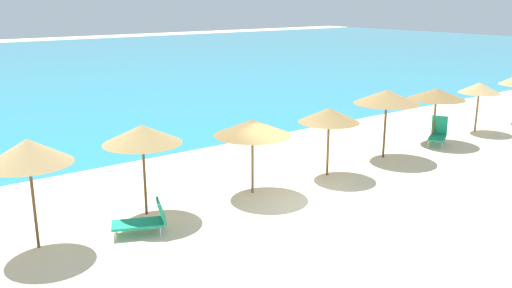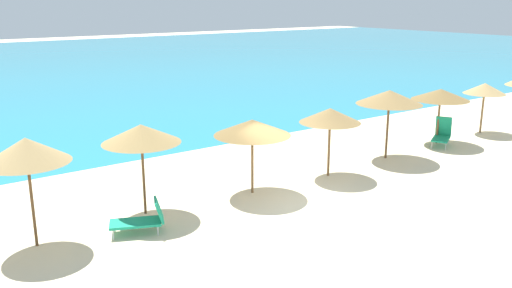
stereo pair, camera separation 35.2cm
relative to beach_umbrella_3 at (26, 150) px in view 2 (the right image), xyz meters
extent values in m
plane|color=beige|center=(7.41, -1.52, -2.58)|extent=(160.00, 160.00, 0.00)
cube|color=teal|center=(7.41, 38.82, -2.58)|extent=(160.00, 66.37, 0.01)
cylinder|color=brown|center=(0.00, 0.00, -1.37)|extent=(0.08, 0.08, 2.42)
cone|color=tan|center=(0.00, 0.00, 0.01)|extent=(2.15, 2.15, 0.64)
cylinder|color=brown|center=(3.23, 0.37, -1.41)|extent=(0.08, 0.08, 2.34)
cone|color=#9E7F4C|center=(3.23, 0.37, -0.12)|extent=(2.29, 2.29, 0.55)
cylinder|color=brown|center=(6.87, -0.05, -1.52)|extent=(0.09, 0.09, 2.11)
cone|color=olive|center=(6.87, -0.05, -0.36)|extent=(2.50, 2.50, 0.52)
cylinder|color=brown|center=(10.14, -0.20, -1.52)|extent=(0.09, 0.09, 2.13)
cone|color=olive|center=(10.14, -0.20, -0.35)|extent=(2.19, 2.19, 0.52)
cylinder|color=brown|center=(13.57, 0.08, -1.40)|extent=(0.09, 0.09, 2.36)
cone|color=olive|center=(13.57, 0.08, -0.09)|extent=(2.59, 2.59, 0.55)
cylinder|color=brown|center=(17.20, 0.32, -1.53)|extent=(0.09, 0.09, 2.10)
cone|color=olive|center=(17.20, 0.32, -0.39)|extent=(2.48, 2.48, 0.48)
cylinder|color=brown|center=(20.55, 0.31, -1.56)|extent=(0.10, 0.10, 2.04)
cone|color=tan|center=(20.55, 0.31, -0.45)|extent=(1.93, 1.93, 0.50)
cube|color=#199972|center=(2.41, -0.79, -2.27)|extent=(1.54, 1.17, 0.07)
cube|color=#199972|center=(3.01, -1.06, -1.96)|extent=(0.49, 0.71, 0.62)
cylinder|color=silver|center=(1.99, -0.30, -2.45)|extent=(0.04, 0.04, 0.27)
cylinder|color=silver|center=(1.76, -0.82, -2.45)|extent=(0.04, 0.04, 0.27)
cylinder|color=silver|center=(3.06, -0.77, -2.45)|extent=(0.04, 0.04, 0.27)
cylinder|color=silver|center=(2.84, -1.29, -2.45)|extent=(0.04, 0.04, 0.27)
cube|color=#199972|center=(16.86, -0.13, -2.24)|extent=(1.38, 1.16, 0.07)
cube|color=#199972|center=(17.35, 0.13, -1.80)|extent=(0.51, 0.69, 0.88)
cylinder|color=silver|center=(16.27, -0.13, -2.43)|extent=(0.04, 0.04, 0.31)
cylinder|color=silver|center=(16.54, -0.62, -2.43)|extent=(0.04, 0.04, 0.31)
cylinder|color=silver|center=(17.17, 0.36, -2.43)|extent=(0.04, 0.04, 0.31)
cylinder|color=silver|center=(17.44, -0.14, -2.43)|extent=(0.04, 0.04, 0.31)
camera|label=1|loc=(-3.24, -13.64, 3.66)|focal=38.04mm
camera|label=2|loc=(-2.96, -13.85, 3.66)|focal=38.04mm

